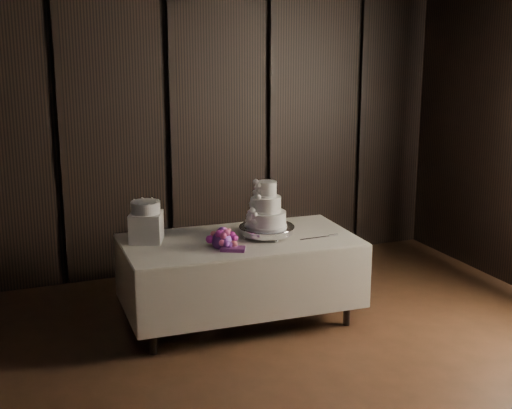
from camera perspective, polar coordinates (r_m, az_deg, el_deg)
The scene contains 8 objects.
room at distance 4.14m, azimuth 6.31°, elevation -0.34°, with size 6.08×7.08×3.08m.
display_table at distance 6.21m, azimuth -1.29°, elevation -5.81°, with size 2.03×1.12×0.76m.
cake_stand at distance 6.16m, azimuth 0.87°, elevation -2.16°, with size 0.48×0.48×0.09m, color silver.
wedding_cake at distance 6.08m, azimuth 0.68°, elevation -0.40°, with size 0.37×0.33×0.40m.
bouquet at distance 5.86m, azimuth -2.73°, elevation -2.80°, with size 0.31×0.41×0.20m, color #CD4A83, non-canonical shape.
box_pedestal at distance 6.06m, azimuth -8.77°, elevation -1.81°, with size 0.26×0.26×0.25m, color white.
small_cake at distance 6.02m, azimuth -8.83°, elevation -0.22°, with size 0.25×0.25×0.10m, color white.
cake_knife at distance 6.12m, azimuth 4.71°, elevation -2.69°, with size 0.37×0.02×0.01m, color silver.
Camera 1 is at (-1.91, -3.52, 2.52)m, focal length 50.00 mm.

